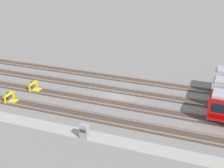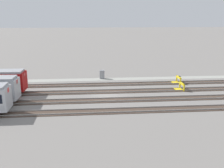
{
  "view_description": "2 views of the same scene",
  "coord_description": "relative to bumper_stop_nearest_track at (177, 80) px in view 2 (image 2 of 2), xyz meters",
  "views": [
    {
      "loc": [
        13.21,
        -36.42,
        18.73
      ],
      "look_at": [
        -0.69,
        0.0,
        1.8
      ],
      "focal_mm": 50.0,
      "sensor_mm": 36.0,
      "label": 1
    },
    {
      "loc": [
        2.52,
        36.97,
        11.78
      ],
      "look_at": [
        -0.69,
        0.0,
        1.8
      ],
      "focal_mm": 42.0,
      "sensor_mm": 36.0,
      "label": 2
    }
  ],
  "objects": [
    {
      "name": "ground_plane",
      "position": [
        12.73,
        6.36,
        -0.51
      ],
      "size": [
        400.0,
        400.0,
        0.0
      ],
      "primitive_type": "plane",
      "color": "gray"
    },
    {
      "name": "electrical_cabinet",
      "position": [
        12.99,
        -4.46,
        0.29
      ],
      "size": [
        0.9,
        0.73,
        1.6
      ],
      "color": "gray",
      "rests_on": "ground"
    },
    {
      "name": "service_walkway",
      "position": [
        12.73,
        -3.83,
        -0.51
      ],
      "size": [
        54.0,
        2.0,
        0.01
      ],
      "primitive_type": "cube",
      "color": "#9E9E93",
      "rests_on": "ground"
    },
    {
      "name": "bumper_stop_nearest_track",
      "position": [
        0.0,
        0.0,
        0.0
      ],
      "size": [
        1.37,
        2.01,
        1.22
      ],
      "color": "yellow",
      "rests_on": "ground"
    },
    {
      "name": "rail_track_middle",
      "position": [
        12.73,
        8.48,
        -0.47
      ],
      "size": [
        90.0,
        2.24,
        0.21
      ],
      "color": "#47382D",
      "rests_on": "ground"
    },
    {
      "name": "rail_track_nearest",
      "position": [
        12.73,
        -0.01,
        -0.47
      ],
      "size": [
        90.0,
        2.24,
        0.21
      ],
      "color": "#47382D",
      "rests_on": "ground"
    },
    {
      "name": "rail_track_near_inner",
      "position": [
        12.73,
        4.23,
        -0.47
      ],
      "size": [
        90.0,
        2.24,
        0.21
      ],
      "color": "#47382D",
      "rests_on": "ground"
    },
    {
      "name": "rail_track_far_inner",
      "position": [
        12.73,
        12.72,
        -0.47
      ],
      "size": [
        90.0,
        2.24,
        0.21
      ],
      "color": "#47382D",
      "rests_on": "ground"
    },
    {
      "name": "bumper_stop_near_inner_track",
      "position": [
        0.89,
        4.24,
        0.0
      ],
      "size": [
        1.35,
        2.0,
        1.22
      ],
      "color": "yellow",
      "rests_on": "ground"
    }
  ]
}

